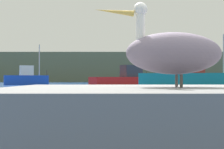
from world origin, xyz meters
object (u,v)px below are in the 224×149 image
fishing_boat_teal (193,77)px  fishing_boat_red (125,78)px  fishing_boat_blue (28,78)px  pelican (174,52)px

fishing_boat_teal → fishing_boat_red: size_ratio=0.99×
fishing_boat_blue → fishing_boat_teal: 23.53m
pelican → fishing_boat_blue: (-11.28, 38.02, -0.23)m
pelican → fishing_boat_red: 38.03m
fishing_boat_red → fishing_boat_teal: bearing=-103.5°
fishing_boat_blue → pelican: bearing=-95.4°
fishing_boat_blue → fishing_boat_red: bearing=-22.0°
fishing_boat_teal → fishing_boat_blue: bearing=147.4°
pelican → fishing_boat_teal: bearing=-108.5°
fishing_boat_blue → fishing_boat_red: fishing_boat_blue is taller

